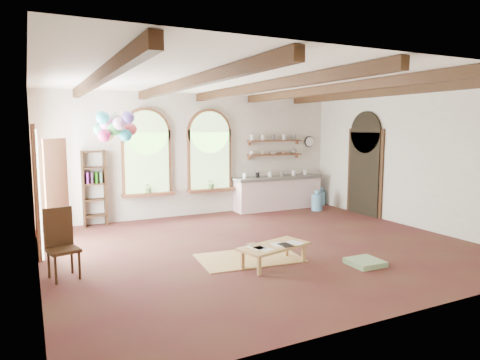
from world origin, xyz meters
TOP-DOWN VIEW (x-y plane):
  - floor at (0.00, 0.00)m, footprint 8.00×8.00m
  - ceiling_beams at (0.00, 0.00)m, footprint 6.20×6.80m
  - window_left at (-1.40, 3.43)m, footprint 1.30×0.28m
  - window_right at (0.30, 3.43)m, footprint 1.30×0.28m
  - left_doorway at (-3.95, 1.80)m, footprint 0.10×1.90m
  - right_doorway at (3.95, 1.50)m, footprint 0.10×1.30m
  - kitchen_counter at (2.30, 3.20)m, footprint 2.68×0.62m
  - wall_shelf_lower at (2.30, 3.38)m, footprint 1.70×0.24m
  - wall_shelf_upper at (2.30, 3.38)m, footprint 1.70×0.24m
  - wall_clock at (3.55, 3.45)m, footprint 0.32×0.04m
  - bookshelf at (-2.70, 3.32)m, footprint 0.53×0.32m
  - coffee_table at (-0.40, -1.10)m, footprint 1.34×0.86m
  - side_chair at (-3.66, -0.19)m, footprint 0.52×0.52m
  - floor_mat at (-0.60, -0.58)m, footprint 1.89×1.27m
  - floor_cushion at (1.00, -1.79)m, footprint 0.54×0.54m
  - water_jug_a at (3.17, 2.50)m, footprint 0.31×0.31m
  - water_jug_b at (3.82, 3.20)m, footprint 0.28×0.28m
  - balloon_cluster at (-2.41, 1.89)m, footprint 0.85×0.94m
  - table_book at (-0.81, -0.99)m, footprint 0.19×0.25m
  - tablet at (-0.23, -1.20)m, footprint 0.18×0.27m
  - potted_plant_left at (-1.40, 3.32)m, footprint 0.27×0.23m
  - potted_plant_right at (0.30, 3.32)m, footprint 0.27×0.23m
  - shelf_cup_a at (1.55, 3.38)m, footprint 0.12×0.10m
  - shelf_cup_b at (1.90, 3.38)m, footprint 0.10×0.10m
  - shelf_bowl_a at (2.25, 3.38)m, footprint 0.22×0.22m
  - shelf_bowl_b at (2.60, 3.38)m, footprint 0.20×0.20m
  - shelf_vase at (2.95, 3.38)m, footprint 0.18×0.18m

SIDE VIEW (x-z plane):
  - floor at x=0.00m, z-range 0.00..0.00m
  - floor_mat at x=-0.60m, z-range 0.00..0.02m
  - floor_cushion at x=1.00m, z-range 0.00..0.09m
  - water_jug_b at x=3.82m, z-range -0.04..0.51m
  - water_jug_a at x=3.17m, z-range -0.04..0.55m
  - coffee_table at x=-0.40m, z-range 0.14..0.49m
  - side_chair at x=-3.66m, z-range -0.23..0.87m
  - tablet at x=-0.23m, z-range 0.35..0.36m
  - table_book at x=-0.81m, z-range 0.35..0.37m
  - kitchen_counter at x=2.30m, z-range 0.01..0.95m
  - potted_plant_left at x=-1.40m, z-range 0.70..1.00m
  - potted_plant_right at x=0.30m, z-range 0.70..1.00m
  - bookshelf at x=-2.70m, z-range 0.00..1.80m
  - right_doorway at x=3.95m, z-range -0.10..2.30m
  - left_doorway at x=-3.95m, z-range -0.10..2.40m
  - wall_shelf_lower at x=2.30m, z-range 1.53..1.57m
  - shelf_bowl_a at x=2.25m, z-range 1.57..1.62m
  - shelf_bowl_b at x=2.60m, z-range 1.57..1.63m
  - shelf_cup_b at x=1.90m, z-range 1.57..1.66m
  - shelf_cup_a at x=1.55m, z-range 1.57..1.67m
  - window_left at x=-1.40m, z-range 0.53..2.73m
  - window_right at x=0.30m, z-range 0.53..2.73m
  - shelf_vase at x=2.95m, z-range 1.57..1.76m
  - wall_clock at x=3.55m, z-range 1.74..2.06m
  - wall_shelf_upper at x=2.30m, z-range 1.93..1.97m
  - balloon_cluster at x=-2.41m, z-range 1.75..2.91m
  - ceiling_beams at x=0.00m, z-range 3.01..3.19m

